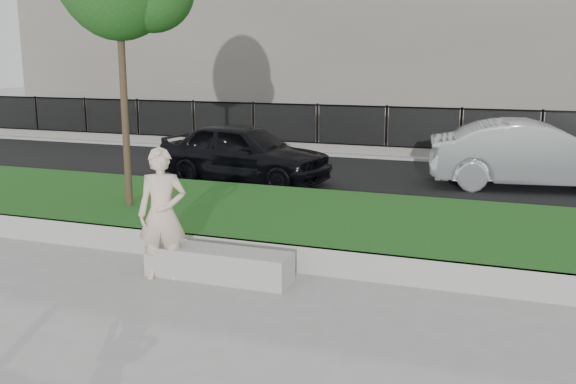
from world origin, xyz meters
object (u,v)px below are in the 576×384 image
at_px(car_dark, 244,152).
at_px(man, 162,214).
at_px(car_silver, 534,155).
at_px(stone_bench, 218,264).
at_px(book, 177,241).

bearing_deg(car_dark, man, -157.43).
distance_m(car_dark, car_silver, 6.84).
bearing_deg(car_dark, stone_bench, -151.03).
xyz_separation_m(stone_bench, man, (-0.74, -0.21, 0.71)).
bearing_deg(man, car_dark, 84.39).
height_order(stone_bench, car_dark, car_dark).
bearing_deg(car_dark, car_silver, -67.98).
bearing_deg(stone_bench, book, 168.94).
xyz_separation_m(man, car_dark, (-1.73, 6.67, -0.15)).
distance_m(stone_bench, car_silver, 9.14).
bearing_deg(man, stone_bench, -4.04).
bearing_deg(car_dark, book, -156.64).
bearing_deg(stone_bench, man, -163.87).
bearing_deg(book, car_silver, 64.09).
height_order(man, car_dark, man).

